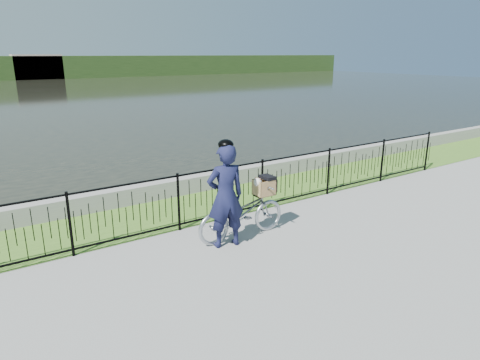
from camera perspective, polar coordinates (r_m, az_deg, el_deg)
ground at (r=7.74m, az=4.06°, el=-8.91°), size 120.00×120.00×0.00m
grass_strip at (r=9.75m, az=-5.34°, el=-3.41°), size 60.00×2.00×0.01m
water at (r=38.87m, az=-27.76°, el=9.77°), size 120.00×120.00×0.00m
quay_wall at (r=10.54m, az=-7.98°, el=-0.85°), size 60.00×0.30×0.40m
fence at (r=8.75m, az=-2.29°, el=-1.76°), size 14.00×0.06×1.15m
far_building_right at (r=64.84m, az=-25.41°, el=13.47°), size 6.00×3.00×3.20m
bicycle_rig at (r=7.94m, az=0.30°, el=-4.32°), size 1.83×0.64×1.12m
cyclist at (r=7.44m, az=-1.94°, el=-2.03°), size 0.74×0.55×1.93m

